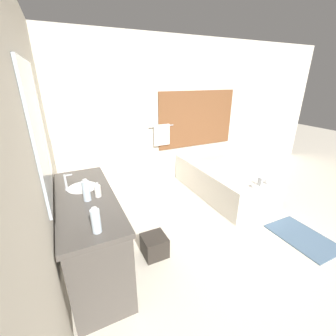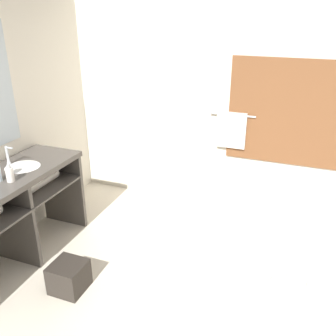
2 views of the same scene
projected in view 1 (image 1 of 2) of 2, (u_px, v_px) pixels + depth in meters
ground_plane at (249, 240)px, 2.98m from camera, size 16.00×16.00×0.00m
wall_back_with_blinds at (175, 114)px, 4.34m from camera, size 7.40×0.13×2.70m
wall_left_with_mirror at (36, 176)px, 1.58m from camera, size 0.08×7.40×2.70m
vanity_counter at (88, 215)px, 2.38m from camera, size 0.56×1.55×0.88m
sink_faucet at (66, 183)px, 2.37m from camera, size 0.09×0.04×0.18m
bathtub at (222, 178)px, 4.11m from camera, size 0.93×1.89×0.64m
water_bottle_1 at (96, 221)px, 1.72m from camera, size 0.07×0.07×0.22m
water_bottle_2 at (86, 191)px, 2.17m from camera, size 0.07×0.07×0.22m
soap_dispenser at (98, 191)px, 2.25m from camera, size 0.06×0.06×0.15m
waste_bin at (154, 246)px, 2.69m from camera, size 0.28×0.28×0.25m
bath_mat at (302, 237)px, 3.01m from camera, size 0.55×0.82×0.02m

